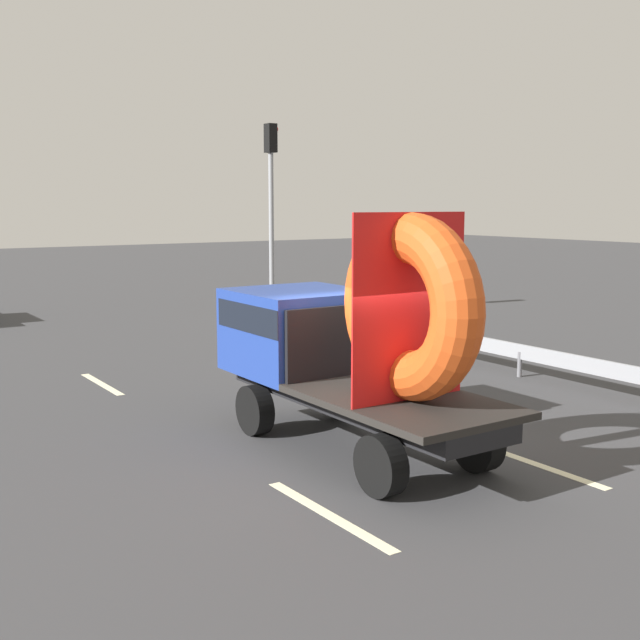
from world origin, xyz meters
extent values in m
plane|color=#38383A|center=(0.00, 0.00, 0.00)|extent=(120.00, 120.00, 0.00)
cylinder|color=black|center=(-1.11, 1.84, 0.40)|extent=(0.28, 0.80, 0.80)
cylinder|color=black|center=(0.59, 1.84, 0.40)|extent=(0.28, 0.80, 0.80)
cylinder|color=black|center=(-1.11, -1.42, 0.40)|extent=(0.28, 0.80, 0.80)
cylinder|color=black|center=(0.59, -1.42, 0.40)|extent=(0.28, 0.80, 0.80)
cube|color=black|center=(-0.26, 0.23, 0.81)|extent=(1.30, 5.23, 0.25)
cube|color=navy|center=(-0.26, 1.84, 1.61)|extent=(2.00, 2.02, 1.35)
cube|color=black|center=(-0.26, 1.79, 1.90)|extent=(2.02, 1.92, 0.44)
cube|color=black|center=(-0.26, -0.78, 0.98)|extent=(2.00, 3.22, 0.10)
cube|color=black|center=(-0.26, 0.78, 1.58)|extent=(1.80, 0.08, 1.10)
torus|color=#D84C19|center=(-0.26, -0.93, 2.30)|extent=(0.68, 2.53, 2.53)
cube|color=red|center=(-0.26, -0.93, 2.30)|extent=(1.90, 0.03, 2.53)
cylinder|color=gray|center=(5.85, 13.19, 2.64)|extent=(0.16, 0.16, 5.29)
cube|color=black|center=(5.85, 13.19, 5.74)|extent=(0.30, 0.36, 0.90)
sphere|color=red|center=(6.02, 13.19, 6.02)|extent=(0.20, 0.20, 0.20)
cube|color=gray|center=(5.67, 4.60, 0.55)|extent=(0.06, 17.58, 0.32)
cylinder|color=slate|center=(5.67, 2.41, 0.28)|extent=(0.10, 0.10, 0.55)
cylinder|color=slate|center=(5.67, 6.80, 0.28)|extent=(0.10, 0.10, 0.55)
cylinder|color=slate|center=(5.67, 11.20, 0.28)|extent=(0.10, 0.10, 0.55)
cube|color=beige|center=(-2.01, -1.56, 0.00)|extent=(0.16, 2.54, 0.01)
cube|color=beige|center=(-2.01, 6.69, 0.00)|extent=(0.16, 2.28, 0.01)
cube|color=beige|center=(1.49, -1.74, 0.00)|extent=(0.16, 2.33, 0.01)
cube|color=beige|center=(1.49, 6.14, 0.00)|extent=(0.16, 2.62, 0.01)
camera|label=1|loc=(-7.05, -8.93, 3.67)|focal=44.19mm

